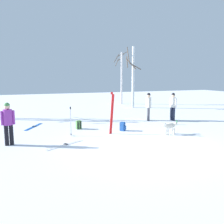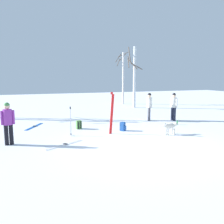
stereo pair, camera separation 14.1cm
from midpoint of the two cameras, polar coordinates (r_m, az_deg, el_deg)
The scene contains 14 objects.
ground_plane at distance 9.51m, azimuth 6.97°, elevation -8.14°, with size 60.00×60.00×0.00m, color white.
person_0 at distance 14.81m, azimuth 8.51°, elevation 1.73°, with size 0.34×0.48×1.72m.
person_1 at distance 15.15m, azimuth 14.18°, elevation 1.71°, with size 0.34×0.50×1.72m.
person_2 at distance 10.24m, azimuth -24.10°, elevation -1.99°, with size 0.52×0.34×1.72m.
dog at distance 11.55m, azimuth 13.61°, elevation -3.34°, with size 0.89×0.30×0.57m.
ski_pair_planted_0 at distance 11.22m, azimuth -0.41°, elevation -0.31°, with size 0.27×0.05×1.99m.
ski_pair_lying_0 at distance 9.77m, azimuth -11.67°, elevation -7.74°, with size 1.67×1.10×0.05m.
ski_pair_lying_1 at distance 13.62m, azimuth -18.61°, elevation -3.37°, with size 1.05×1.75×0.05m.
ski_poles_0 at distance 11.02m, azimuth -10.26°, elevation -2.01°, with size 0.07×0.22×1.36m.
backpack_0 at distance 11.99m, azimuth 2.28°, elevation -3.51°, with size 0.34×0.35×0.44m.
backpack_1 at distance 12.51m, azimuth -8.38°, elevation -3.09°, with size 0.29×0.31×0.44m.
water_bottle_0 at distance 14.00m, azimuth 15.02°, elevation -2.43°, with size 0.07×0.07×0.26m.
birch_tree_2 at distance 20.72m, azimuth 4.82°, elevation 8.70°, with size 1.20×1.40×5.23m.
birch_tree_3 at distance 23.55m, azimuth 2.08°, elevation 8.57°, with size 1.55×0.92×5.14m.
Camera 1 is at (-4.35, -8.01, 2.73)m, focal length 38.01 mm.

